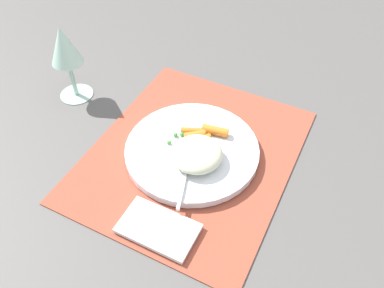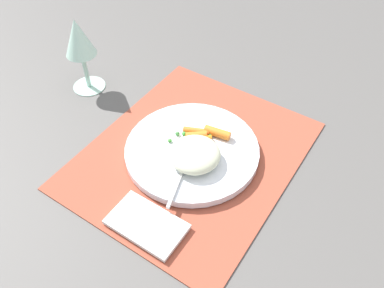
{
  "view_description": "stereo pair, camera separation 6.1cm",
  "coord_description": "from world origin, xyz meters",
  "px_view_note": "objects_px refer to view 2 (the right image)",
  "views": [
    {
      "loc": [
        -0.46,
        -0.23,
        0.58
      ],
      "look_at": [
        0.0,
        0.0,
        0.03
      ],
      "focal_mm": 37.32,
      "sensor_mm": 36.0,
      "label": 1
    },
    {
      "loc": [
        -0.43,
        -0.29,
        0.58
      ],
      "look_at": [
        0.0,
        0.0,
        0.03
      ],
      "focal_mm": 37.32,
      "sensor_mm": 36.0,
      "label": 2
    }
  ],
  "objects_px": {
    "rice_mound": "(195,154)",
    "napkin": "(147,224)",
    "fork": "(187,158)",
    "plate": "(192,150)",
    "wine_glass": "(79,41)",
    "carrot_portion": "(204,134)"
  },
  "relations": [
    {
      "from": "napkin",
      "to": "fork",
      "type": "bearing_deg",
      "value": 6.82
    },
    {
      "from": "carrot_portion",
      "to": "fork",
      "type": "relative_size",
      "value": 0.5
    },
    {
      "from": "fork",
      "to": "wine_glass",
      "type": "height_order",
      "value": "wine_glass"
    },
    {
      "from": "rice_mound",
      "to": "napkin",
      "type": "distance_m",
      "value": 0.15
    },
    {
      "from": "rice_mound",
      "to": "napkin",
      "type": "xyz_separation_m",
      "value": [
        -0.15,
        -0.0,
        -0.03
      ]
    },
    {
      "from": "plate",
      "to": "carrot_portion",
      "type": "relative_size",
      "value": 2.83
    },
    {
      "from": "plate",
      "to": "carrot_portion",
      "type": "height_order",
      "value": "carrot_portion"
    },
    {
      "from": "plate",
      "to": "napkin",
      "type": "xyz_separation_m",
      "value": [
        -0.18,
        -0.03,
        -0.0
      ]
    },
    {
      "from": "napkin",
      "to": "carrot_portion",
      "type": "bearing_deg",
      "value": 5.91
    },
    {
      "from": "plate",
      "to": "wine_glass",
      "type": "xyz_separation_m",
      "value": [
        0.05,
        0.32,
        0.11
      ]
    },
    {
      "from": "rice_mound",
      "to": "carrot_portion",
      "type": "distance_m",
      "value": 0.07
    },
    {
      "from": "fork",
      "to": "napkin",
      "type": "height_order",
      "value": "fork"
    },
    {
      "from": "fork",
      "to": "plate",
      "type": "bearing_deg",
      "value": 17.35
    },
    {
      "from": "napkin",
      "to": "wine_glass",
      "type": "bearing_deg",
      "value": 56.91
    },
    {
      "from": "plate",
      "to": "wine_glass",
      "type": "distance_m",
      "value": 0.34
    },
    {
      "from": "fork",
      "to": "wine_glass",
      "type": "distance_m",
      "value": 0.35
    },
    {
      "from": "carrot_portion",
      "to": "wine_glass",
      "type": "bearing_deg",
      "value": 88.32
    },
    {
      "from": "rice_mound",
      "to": "fork",
      "type": "height_order",
      "value": "rice_mound"
    },
    {
      "from": "rice_mound",
      "to": "napkin",
      "type": "relative_size",
      "value": 0.74
    },
    {
      "from": "plate",
      "to": "rice_mound",
      "type": "distance_m",
      "value": 0.04
    },
    {
      "from": "fork",
      "to": "wine_glass",
      "type": "xyz_separation_m",
      "value": [
        0.08,
        0.32,
        0.1
      ]
    },
    {
      "from": "napkin",
      "to": "rice_mound",
      "type": "bearing_deg",
      "value": 1.46
    }
  ]
}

